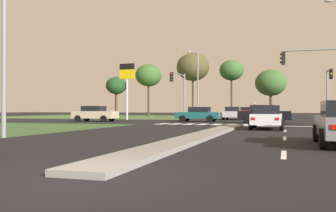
{
  "coord_description": "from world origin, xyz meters",
  "views": [
    {
      "loc": [
        3.57,
        -5.97,
        1.23
      ],
      "look_at": [
        -9.27,
        35.62,
        1.6
      ],
      "focal_mm": 41.07,
      "sensor_mm": 36.0,
      "label": 1
    }
  ],
  "objects_px": {
    "car_red_fifth": "(246,112)",
    "car_teal_near": "(198,114)",
    "traffic_signal_near_right": "(322,71)",
    "pedestrian_at_median": "(255,109)",
    "street_lamp_near": "(6,16)",
    "treeline_second": "(149,76)",
    "street_lamp_third": "(197,81)",
    "traffic_signal_far_left": "(180,87)",
    "treeline_third": "(193,67)",
    "car_beige_third": "(95,114)",
    "traffic_signal_far_right": "(329,85)",
    "treeline_fourth": "(232,70)",
    "car_white_eighth": "(267,117)",
    "treeline_near": "(116,86)",
    "treeline_fifth": "(271,83)",
    "car_black_fourth": "(264,114)",
    "car_silver_sixth": "(233,113)",
    "fuel_price_totem": "(127,79)"
  },
  "relations": [
    {
      "from": "car_teal_near",
      "to": "treeline_second",
      "type": "xyz_separation_m",
      "value": [
        -13.76,
        23.15,
        6.16
      ]
    },
    {
      "from": "pedestrian_at_median",
      "to": "treeline_third",
      "type": "bearing_deg",
      "value": -73.16
    },
    {
      "from": "treeline_near",
      "to": "car_red_fifth",
      "type": "bearing_deg",
      "value": -2.17
    },
    {
      "from": "street_lamp_near",
      "to": "car_silver_sixth",
      "type": "bearing_deg",
      "value": 80.05
    },
    {
      "from": "fuel_price_totem",
      "to": "car_red_fifth",
      "type": "bearing_deg",
      "value": 57.69
    },
    {
      "from": "traffic_signal_far_right",
      "to": "treeline_second",
      "type": "height_order",
      "value": "treeline_second"
    },
    {
      "from": "treeline_fourth",
      "to": "pedestrian_at_median",
      "type": "bearing_deg",
      "value": -72.21
    },
    {
      "from": "car_red_fifth",
      "to": "treeline_second",
      "type": "distance_m",
      "value": 17.33
    },
    {
      "from": "treeline_fourth",
      "to": "car_white_eighth",
      "type": "bearing_deg",
      "value": -79.06
    },
    {
      "from": "car_white_eighth",
      "to": "traffic_signal_near_right",
      "type": "bearing_deg",
      "value": 53.38
    },
    {
      "from": "car_black_fourth",
      "to": "treeline_fifth",
      "type": "relative_size",
      "value": 0.61
    },
    {
      "from": "car_red_fifth",
      "to": "street_lamp_third",
      "type": "bearing_deg",
      "value": 56.91
    },
    {
      "from": "car_silver_sixth",
      "to": "traffic_signal_far_left",
      "type": "xyz_separation_m",
      "value": [
        -5.2,
        -4.59,
        2.94
      ]
    },
    {
      "from": "traffic_signal_near_right",
      "to": "pedestrian_at_median",
      "type": "height_order",
      "value": "traffic_signal_near_right"
    },
    {
      "from": "traffic_signal_far_right",
      "to": "fuel_price_totem",
      "type": "relative_size",
      "value": 0.81
    },
    {
      "from": "street_lamp_near",
      "to": "car_white_eighth",
      "type": "bearing_deg",
      "value": 46.69
    },
    {
      "from": "street_lamp_near",
      "to": "street_lamp_third",
      "type": "relative_size",
      "value": 1.03
    },
    {
      "from": "car_teal_near",
      "to": "pedestrian_at_median",
      "type": "bearing_deg",
      "value": -25.84
    },
    {
      "from": "car_red_fifth",
      "to": "traffic_signal_far_left",
      "type": "relative_size",
      "value": 0.78
    },
    {
      "from": "treeline_near",
      "to": "street_lamp_near",
      "type": "bearing_deg",
      "value": -70.48
    },
    {
      "from": "car_teal_near",
      "to": "car_black_fourth",
      "type": "xyz_separation_m",
      "value": [
        6.53,
        -3.11,
        0.07
      ]
    },
    {
      "from": "car_white_eighth",
      "to": "treeline_near",
      "type": "height_order",
      "value": "treeline_near"
    },
    {
      "from": "pedestrian_at_median",
      "to": "fuel_price_totem",
      "type": "bearing_deg",
      "value": 3.57
    },
    {
      "from": "pedestrian_at_median",
      "to": "treeline_second",
      "type": "relative_size",
      "value": 0.21
    },
    {
      "from": "treeline_fifth",
      "to": "car_teal_near",
      "type": "bearing_deg",
      "value": -104.17
    },
    {
      "from": "car_red_fifth",
      "to": "car_teal_near",
      "type": "bearing_deg",
      "value": 83.86
    },
    {
      "from": "treeline_near",
      "to": "treeline_fifth",
      "type": "bearing_deg",
      "value": 0.69
    },
    {
      "from": "car_beige_third",
      "to": "traffic_signal_far_right",
      "type": "distance_m",
      "value": 23.55
    },
    {
      "from": "traffic_signal_near_right",
      "to": "pedestrian_at_median",
      "type": "xyz_separation_m",
      "value": [
        -6.01,
        18.0,
        -2.69
      ]
    },
    {
      "from": "traffic_signal_far_left",
      "to": "treeline_third",
      "type": "distance_m",
      "value": 23.92
    },
    {
      "from": "car_silver_sixth",
      "to": "treeline_near",
      "type": "height_order",
      "value": "treeline_near"
    },
    {
      "from": "car_beige_third",
      "to": "car_silver_sixth",
      "type": "relative_size",
      "value": 1.0
    },
    {
      "from": "car_red_fifth",
      "to": "treeline_third",
      "type": "distance_m",
      "value": 12.41
    },
    {
      "from": "car_white_eighth",
      "to": "treeline_near",
      "type": "bearing_deg",
      "value": 126.59
    },
    {
      "from": "traffic_signal_far_left",
      "to": "treeline_fourth",
      "type": "height_order",
      "value": "treeline_fourth"
    },
    {
      "from": "treeline_near",
      "to": "treeline_fourth",
      "type": "relative_size",
      "value": 0.74
    },
    {
      "from": "car_silver_sixth",
      "to": "treeline_third",
      "type": "xyz_separation_m",
      "value": [
        -9.23,
        18.52,
        7.62
      ]
    },
    {
      "from": "car_teal_near",
      "to": "treeline_near",
      "type": "relative_size",
      "value": 0.63
    },
    {
      "from": "car_black_fourth",
      "to": "street_lamp_third",
      "type": "bearing_deg",
      "value": -150.03
    },
    {
      "from": "traffic_signal_near_right",
      "to": "treeline_second",
      "type": "distance_m",
      "value": 39.86
    },
    {
      "from": "fuel_price_totem",
      "to": "car_black_fourth",
      "type": "bearing_deg",
      "value": -24.1
    },
    {
      "from": "car_teal_near",
      "to": "street_lamp_near",
      "type": "relative_size",
      "value": 0.46
    },
    {
      "from": "traffic_signal_near_right",
      "to": "treeline_fourth",
      "type": "relative_size",
      "value": 0.62
    },
    {
      "from": "treeline_fourth",
      "to": "traffic_signal_far_right",
      "type": "bearing_deg",
      "value": -59.83
    },
    {
      "from": "car_beige_third",
      "to": "car_black_fourth",
      "type": "distance_m",
      "value": 16.61
    },
    {
      "from": "treeline_near",
      "to": "traffic_signal_near_right",
      "type": "bearing_deg",
      "value": -46.0
    },
    {
      "from": "treeline_fourth",
      "to": "fuel_price_totem",
      "type": "bearing_deg",
      "value": -113.78
    },
    {
      "from": "car_red_fifth",
      "to": "treeline_fifth",
      "type": "height_order",
      "value": "treeline_fifth"
    },
    {
      "from": "treeline_third",
      "to": "traffic_signal_far_left",
      "type": "bearing_deg",
      "value": -80.11
    },
    {
      "from": "street_lamp_near",
      "to": "treeline_second",
      "type": "distance_m",
      "value": 48.24
    }
  ]
}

